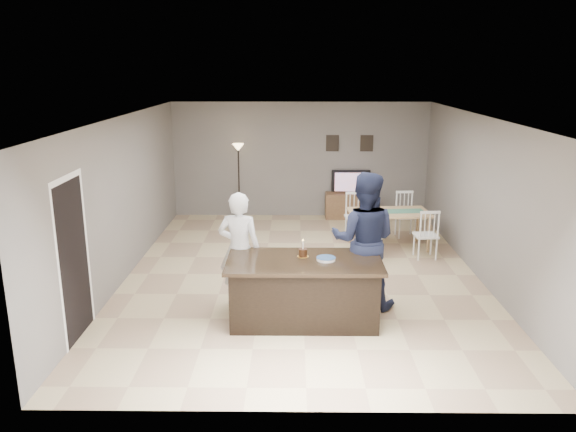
{
  "coord_description": "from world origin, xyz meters",
  "views": [
    {
      "loc": [
        -0.14,
        -9.13,
        3.49
      ],
      "look_at": [
        -0.24,
        -0.3,
        1.13
      ],
      "focal_mm": 35.0,
      "sensor_mm": 36.0,
      "label": 1
    }
  ],
  "objects_px": {
    "television": "(351,182)",
    "birthday_cake": "(303,252)",
    "tv_console": "(351,206)",
    "woman": "(239,249)",
    "floor_lamp": "(238,161)",
    "kitchen_island": "(304,290)",
    "plate_stack": "(326,259)",
    "dining_table": "(389,218)",
    "man": "(364,240)"
  },
  "relations": [
    {
      "from": "television",
      "to": "birthday_cake",
      "type": "relative_size",
      "value": 3.62
    },
    {
      "from": "tv_console",
      "to": "floor_lamp",
      "type": "bearing_deg",
      "value": -177.82
    },
    {
      "from": "floor_lamp",
      "to": "man",
      "type": "bearing_deg",
      "value": -64.83
    },
    {
      "from": "tv_console",
      "to": "man",
      "type": "relative_size",
      "value": 0.59
    },
    {
      "from": "kitchen_island",
      "to": "floor_lamp",
      "type": "xyz_separation_m",
      "value": [
        -1.43,
        5.47,
        0.92
      ]
    },
    {
      "from": "man",
      "to": "floor_lamp",
      "type": "distance_m",
      "value": 5.45
    },
    {
      "from": "television",
      "to": "birthday_cake",
      "type": "distance_m",
      "value": 5.63
    },
    {
      "from": "plate_stack",
      "to": "tv_console",
      "type": "bearing_deg",
      "value": 80.83
    },
    {
      "from": "birthday_cake",
      "to": "tv_console",
      "type": "bearing_deg",
      "value": 77.36
    },
    {
      "from": "man",
      "to": "plate_stack",
      "type": "xyz_separation_m",
      "value": [
        -0.58,
        -0.56,
        -0.1
      ]
    },
    {
      "from": "woman",
      "to": "dining_table",
      "type": "height_order",
      "value": "woman"
    },
    {
      "from": "kitchen_island",
      "to": "birthday_cake",
      "type": "bearing_deg",
      "value": 96.51
    },
    {
      "from": "kitchen_island",
      "to": "birthday_cake",
      "type": "distance_m",
      "value": 0.53
    },
    {
      "from": "plate_stack",
      "to": "woman",
      "type": "bearing_deg",
      "value": 156.03
    },
    {
      "from": "dining_table",
      "to": "plate_stack",
      "type": "bearing_deg",
      "value": -117.8
    },
    {
      "from": "kitchen_island",
      "to": "floor_lamp",
      "type": "bearing_deg",
      "value": 104.64
    },
    {
      "from": "dining_table",
      "to": "tv_console",
      "type": "bearing_deg",
      "value": 98.56
    },
    {
      "from": "dining_table",
      "to": "floor_lamp",
      "type": "xyz_separation_m",
      "value": [
        -3.15,
        2.13,
        0.77
      ]
    },
    {
      "from": "kitchen_island",
      "to": "dining_table",
      "type": "xyz_separation_m",
      "value": [
        1.73,
        3.34,
        0.15
      ]
    },
    {
      "from": "birthday_cake",
      "to": "plate_stack",
      "type": "xyz_separation_m",
      "value": [
        0.32,
        -0.15,
        -0.04
      ]
    },
    {
      "from": "birthday_cake",
      "to": "floor_lamp",
      "type": "distance_m",
      "value": 5.52
    },
    {
      "from": "woman",
      "to": "birthday_cake",
      "type": "bearing_deg",
      "value": 164.97
    },
    {
      "from": "tv_console",
      "to": "woman",
      "type": "relative_size",
      "value": 0.69
    },
    {
      "from": "man",
      "to": "dining_table",
      "type": "height_order",
      "value": "man"
    },
    {
      "from": "birthday_cake",
      "to": "plate_stack",
      "type": "relative_size",
      "value": 0.95
    },
    {
      "from": "tv_console",
      "to": "birthday_cake",
      "type": "height_order",
      "value": "birthday_cake"
    },
    {
      "from": "woman",
      "to": "plate_stack",
      "type": "bearing_deg",
      "value": 164.37
    },
    {
      "from": "kitchen_island",
      "to": "plate_stack",
      "type": "xyz_separation_m",
      "value": [
        0.3,
        -0.01,
        0.47
      ]
    },
    {
      "from": "kitchen_island",
      "to": "television",
      "type": "relative_size",
      "value": 2.35
    },
    {
      "from": "woman",
      "to": "floor_lamp",
      "type": "distance_m",
      "value": 4.97
    },
    {
      "from": "kitchen_island",
      "to": "television",
      "type": "xyz_separation_m",
      "value": [
        1.2,
        5.64,
        0.41
      ]
    },
    {
      "from": "kitchen_island",
      "to": "dining_table",
      "type": "height_order",
      "value": "dining_table"
    },
    {
      "from": "man",
      "to": "floor_lamp",
      "type": "height_order",
      "value": "man"
    },
    {
      "from": "tv_console",
      "to": "plate_stack",
      "type": "bearing_deg",
      "value": -99.17
    },
    {
      "from": "woman",
      "to": "floor_lamp",
      "type": "height_order",
      "value": "floor_lamp"
    },
    {
      "from": "tv_console",
      "to": "dining_table",
      "type": "bearing_deg",
      "value": -76.7
    },
    {
      "from": "woman",
      "to": "floor_lamp",
      "type": "bearing_deg",
      "value": -76.1
    },
    {
      "from": "kitchen_island",
      "to": "tv_console",
      "type": "height_order",
      "value": "kitchen_island"
    },
    {
      "from": "kitchen_island",
      "to": "tv_console",
      "type": "xyz_separation_m",
      "value": [
        1.2,
        5.57,
        -0.15
      ]
    },
    {
      "from": "plate_stack",
      "to": "floor_lamp",
      "type": "distance_m",
      "value": 5.76
    },
    {
      "from": "tv_console",
      "to": "man",
      "type": "height_order",
      "value": "man"
    },
    {
      "from": "kitchen_island",
      "to": "tv_console",
      "type": "relative_size",
      "value": 1.79
    },
    {
      "from": "woman",
      "to": "birthday_cake",
      "type": "xyz_separation_m",
      "value": [
        0.93,
        -0.4,
        0.09
      ]
    },
    {
      "from": "dining_table",
      "to": "floor_lamp",
      "type": "bearing_deg",
      "value": 141.29
    },
    {
      "from": "tv_console",
      "to": "plate_stack",
      "type": "height_order",
      "value": "plate_stack"
    },
    {
      "from": "kitchen_island",
      "to": "tv_console",
      "type": "distance_m",
      "value": 5.7
    },
    {
      "from": "tv_console",
      "to": "dining_table",
      "type": "xyz_separation_m",
      "value": [
        0.53,
        -2.23,
        0.31
      ]
    },
    {
      "from": "television",
      "to": "kitchen_island",
      "type": "bearing_deg",
      "value": 77.99
    },
    {
      "from": "kitchen_island",
      "to": "plate_stack",
      "type": "relative_size",
      "value": 8.11
    },
    {
      "from": "kitchen_island",
      "to": "woman",
      "type": "height_order",
      "value": "woman"
    }
  ]
}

